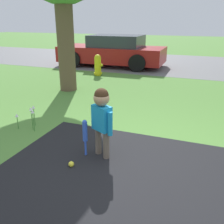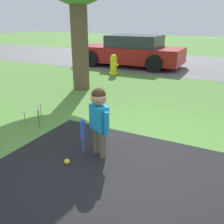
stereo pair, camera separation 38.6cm
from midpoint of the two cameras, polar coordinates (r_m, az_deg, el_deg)
The scene contains 8 objects.
ground_plane at distance 3.51m, azimuth 2.90°, elevation -12.37°, with size 60.00×60.00×0.00m, color #518438.
street_strip at distance 11.85m, azimuth 16.75°, elevation 10.38°, with size 40.00×6.00×0.01m.
child at distance 3.48m, azimuth -5.55°, elevation -0.38°, with size 0.38×0.27×1.03m.
baseball_bat at distance 3.64m, azimuth -9.23°, elevation -4.78°, with size 0.07×0.07×0.56m.
sports_ball at distance 3.55m, azimuth -12.45°, elevation -11.65°, with size 0.08×0.08×0.08m.
fire_hydrant at distance 9.05m, azimuth -4.50°, elevation 10.61°, with size 0.33×0.30×0.74m.
parked_car at distance 10.93m, azimuth -0.88°, elevation 13.69°, with size 4.46×2.06×1.29m.
flower_bed at distance 4.80m, azimuth -20.73°, elevation -0.10°, with size 0.41×0.29×0.44m.
Camera 1 is at (0.72, -2.89, 1.90)m, focal length 40.00 mm.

